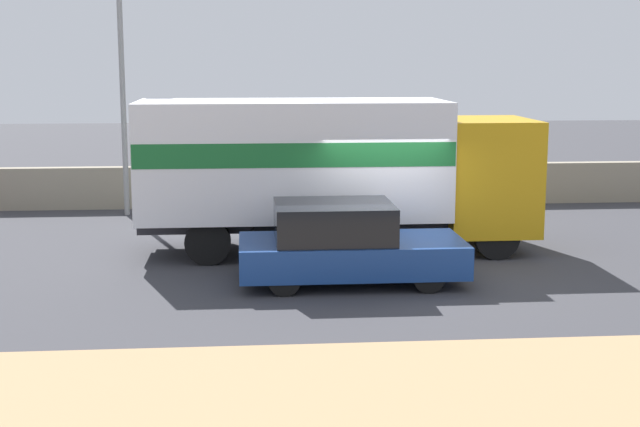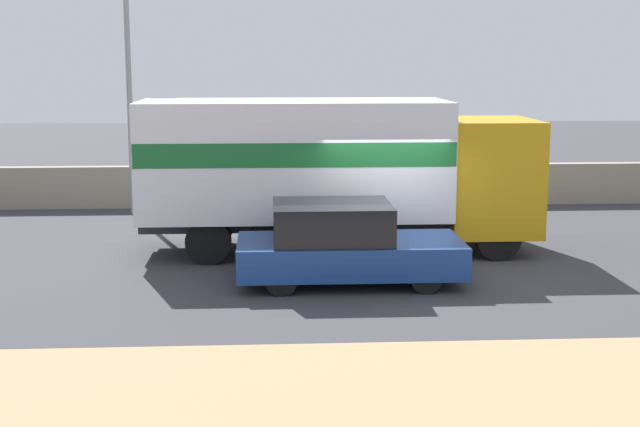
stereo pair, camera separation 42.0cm
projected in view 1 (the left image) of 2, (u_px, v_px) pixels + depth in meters
ground_plane at (390, 271)px, 17.21m from camera, size 80.00×80.00×0.00m
dirt_shoulder_foreground at (481, 404)px, 10.60m from camera, size 60.00×4.70×0.04m
stone_wall_backdrop at (345, 185)px, 24.79m from camera, size 60.00×0.35×1.14m
street_lamp at (121, 54)px, 22.68m from camera, size 0.56×0.28×7.24m
box_truck at (328, 164)px, 18.68m from camera, size 8.25×2.53×3.20m
car_hatchback at (345, 244)px, 16.25m from camera, size 4.09×1.88×1.48m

